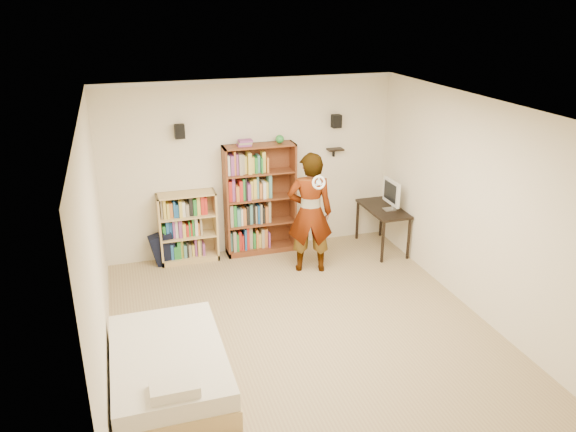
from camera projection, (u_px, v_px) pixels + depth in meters
name	position (u px, v px, depth m)	size (l,w,h in m)	color
ground	(302.00, 328.00, 6.86)	(4.50, 5.00, 0.01)	tan
room_shell	(303.00, 192.00, 6.22)	(4.52, 5.02, 2.71)	silver
crown_molding	(304.00, 110.00, 5.89)	(4.50, 5.00, 0.06)	silver
speaker_left	(180.00, 131.00, 7.98)	(0.14, 0.12, 0.20)	black
speaker_right	(336.00, 121.00, 8.64)	(0.14, 0.12, 0.20)	black
wall_shelf	(335.00, 149.00, 8.82)	(0.25, 0.16, 0.03)	black
tall_bookshelf	(260.00, 200.00, 8.66)	(1.10, 0.32, 1.74)	brown
low_bookshelf	(188.00, 227.00, 8.46)	(0.87, 0.33, 1.09)	tan
computer_desk	(382.00, 228.00, 8.94)	(0.51, 1.02, 0.70)	black
imac	(390.00, 195.00, 8.65)	(0.10, 0.48, 0.48)	silver
daybed	(169.00, 364.00, 5.77)	(1.15, 1.77, 0.52)	silver
person	(310.00, 213.00, 8.04)	(0.65, 0.43, 1.79)	black
wii_wheel	(319.00, 183.00, 7.54)	(0.19, 0.19, 0.03)	silver
navy_bag	(164.00, 248.00, 8.45)	(0.38, 0.25, 0.51)	black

